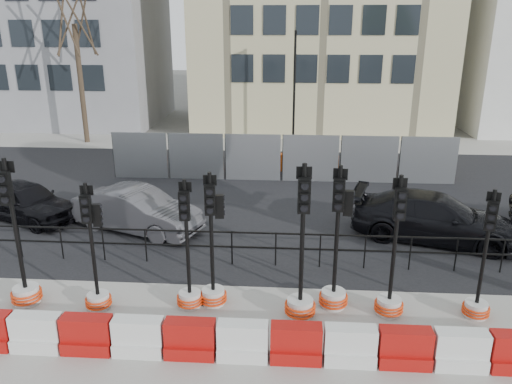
# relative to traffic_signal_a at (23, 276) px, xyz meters

# --- Properties ---
(ground) EXTENTS (120.00, 120.00, 0.00)m
(ground) POSITION_rel_traffic_signal_a_xyz_m (5.86, 1.12, -0.74)
(ground) COLOR #51514C
(ground) RESTS_ON ground
(sidewalk_near) EXTENTS (40.00, 6.00, 0.02)m
(sidewalk_near) POSITION_rel_traffic_signal_a_xyz_m (5.86, -1.88, -0.73)
(sidewalk_near) COLOR gray
(sidewalk_near) RESTS_ON ground
(road) EXTENTS (40.00, 14.00, 0.03)m
(road) POSITION_rel_traffic_signal_a_xyz_m (5.86, 8.12, -0.73)
(road) COLOR black
(road) RESTS_ON ground
(sidewalk_far) EXTENTS (40.00, 4.00, 0.02)m
(sidewalk_far) POSITION_rel_traffic_signal_a_xyz_m (5.86, 17.12, -0.73)
(sidewalk_far) COLOR gray
(sidewalk_far) RESTS_ON ground
(building_grey) EXTENTS (11.00, 9.06, 14.00)m
(building_grey) POSITION_rel_traffic_signal_a_xyz_m (-8.14, 23.11, 6.26)
(building_grey) COLOR gray
(building_grey) RESTS_ON ground
(kerb_railing) EXTENTS (18.00, 0.04, 1.00)m
(kerb_railing) POSITION_rel_traffic_signal_a_xyz_m (5.86, 2.32, -0.05)
(kerb_railing) COLOR black
(kerb_railing) RESTS_ON ground
(heras_fencing) EXTENTS (14.33, 1.72, 2.00)m
(heras_fencing) POSITION_rel_traffic_signal_a_xyz_m (6.42, 10.98, -0.09)
(heras_fencing) COLOR gray
(heras_fencing) RESTS_ON ground
(lamp_post_far) EXTENTS (0.12, 0.56, 6.00)m
(lamp_post_far) POSITION_rel_traffic_signal_a_xyz_m (6.36, 16.10, 2.48)
(lamp_post_far) COLOR black
(lamp_post_far) RESTS_ON ground
(tree_bare_far) EXTENTS (2.00, 2.00, 9.00)m
(tree_bare_far) POSITION_rel_traffic_signal_a_xyz_m (-5.14, 16.62, 5.91)
(tree_bare_far) COLOR #473828
(tree_bare_far) RESTS_ON ground
(barrier_row) EXTENTS (12.55, 0.50, 0.80)m
(barrier_row) POSITION_rel_traffic_signal_a_xyz_m (5.86, -1.68, -0.38)
(barrier_row) COLOR #A9140D
(barrier_row) RESTS_ON ground
(traffic_signal_a) EXTENTS (0.71, 0.71, 3.59)m
(traffic_signal_a) POSITION_rel_traffic_signal_a_xyz_m (0.00, 0.00, 0.00)
(traffic_signal_a) COLOR silver
(traffic_signal_a) RESTS_ON ground
(traffic_signal_b) EXTENTS (0.61, 0.61, 3.09)m
(traffic_signal_b) POSITION_rel_traffic_signal_a_xyz_m (1.80, -0.09, -0.00)
(traffic_signal_b) COLOR silver
(traffic_signal_b) RESTS_ON ground
(traffic_signal_c) EXTENTS (0.62, 0.62, 3.15)m
(traffic_signal_c) POSITION_rel_traffic_signal_a_xyz_m (3.91, 0.12, -0.09)
(traffic_signal_c) COLOR silver
(traffic_signal_c) RESTS_ON ground
(traffic_signal_d) EXTENTS (0.64, 0.64, 3.27)m
(traffic_signal_d) POSITION_rel_traffic_signal_a_xyz_m (4.45, 0.27, 0.04)
(traffic_signal_d) COLOR silver
(traffic_signal_d) RESTS_ON ground
(traffic_signal_e) EXTENTS (0.71, 0.71, 3.62)m
(traffic_signal_e) POSITION_rel_traffic_signal_a_xyz_m (6.49, -0.11, 0.01)
(traffic_signal_e) COLOR silver
(traffic_signal_e) RESTS_ON ground
(traffic_signal_f) EXTENTS (0.68, 0.68, 3.46)m
(traffic_signal_f) POSITION_rel_traffic_signal_a_xyz_m (7.28, 0.34, 0.08)
(traffic_signal_f) COLOR silver
(traffic_signal_f) RESTS_ON ground
(traffic_signal_g) EXTENTS (0.66, 0.66, 3.34)m
(traffic_signal_g) POSITION_rel_traffic_signal_a_xyz_m (8.52, 0.11, -0.05)
(traffic_signal_g) COLOR silver
(traffic_signal_g) RESTS_ON ground
(traffic_signal_h) EXTENTS (0.60, 0.60, 3.06)m
(traffic_signal_h) POSITION_rel_traffic_signal_a_xyz_m (10.47, 0.14, -0.11)
(traffic_signal_h) COLOR silver
(traffic_signal_h) RESTS_ON ground
(car_a) EXTENTS (4.56, 5.12, 1.34)m
(car_a) POSITION_rel_traffic_signal_a_xyz_m (-2.65, 5.18, -0.07)
(car_a) COLOR black
(car_a) RESTS_ON ground
(car_b) EXTENTS (4.32, 5.21, 1.39)m
(car_b) POSITION_rel_traffic_signal_a_xyz_m (1.38, 4.52, -0.05)
(car_b) COLOR #444448
(car_b) RESTS_ON ground
(car_c) EXTENTS (4.76, 6.10, 1.45)m
(car_c) POSITION_rel_traffic_signal_a_xyz_m (10.64, 4.45, -0.02)
(car_c) COLOR black
(car_c) RESTS_ON ground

